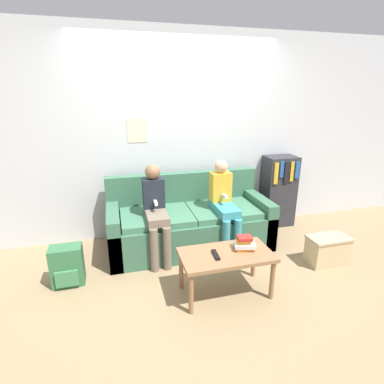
% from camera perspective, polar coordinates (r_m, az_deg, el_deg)
% --- Properties ---
extents(ground_plane, '(10.00, 10.00, 0.00)m').
position_cam_1_polar(ground_plane, '(3.44, 1.75, -13.96)').
color(ground_plane, '#937A56').
extents(wall_back, '(8.00, 0.06, 2.60)m').
position_cam_1_polar(wall_back, '(3.95, -2.47, 10.48)').
color(wall_back, silver).
rests_on(wall_back, ground_plane).
extents(couch, '(1.96, 0.83, 0.87)m').
position_cam_1_polar(couch, '(3.75, -0.55, -5.96)').
color(couch, '#38664C').
rests_on(couch, ground_plane).
extents(coffee_table, '(0.86, 0.46, 0.43)m').
position_cam_1_polar(coffee_table, '(2.87, 6.50, -12.48)').
color(coffee_table, '#8E6642').
rests_on(coffee_table, ground_plane).
extents(person_left, '(0.24, 0.57, 1.09)m').
position_cam_1_polar(person_left, '(3.37, -6.94, -3.08)').
color(person_left, '#756656').
rests_on(person_left, ground_plane).
extents(person_right, '(0.24, 0.57, 1.09)m').
position_cam_1_polar(person_right, '(3.56, 6.12, -1.96)').
color(person_right, teal).
rests_on(person_right, ground_plane).
extents(tv_remote, '(0.05, 0.17, 0.02)m').
position_cam_1_polar(tv_remote, '(2.79, 4.54, -11.82)').
color(tv_remote, black).
rests_on(tv_remote, coffee_table).
extents(book_stack, '(0.22, 0.17, 0.13)m').
position_cam_1_polar(book_stack, '(2.90, 9.94, -9.64)').
color(book_stack, orange).
rests_on(book_stack, coffee_table).
extents(bookshelf, '(0.44, 0.33, 1.01)m').
position_cam_1_polar(bookshelf, '(4.46, 16.10, 0.22)').
color(bookshelf, '#2D2D33').
rests_on(bookshelf, ground_plane).
extents(storage_box, '(0.45, 0.26, 0.32)m').
position_cam_1_polar(storage_box, '(3.74, 24.36, -10.02)').
color(storage_box, '#CCB284').
rests_on(storage_box, ground_plane).
extents(backpack, '(0.31, 0.22, 0.41)m').
position_cam_1_polar(backpack, '(3.31, -22.66, -12.88)').
color(backpack, '#336B42').
rests_on(backpack, ground_plane).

